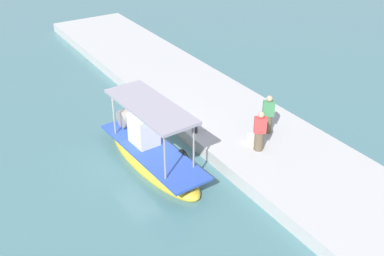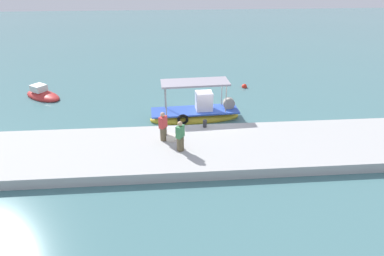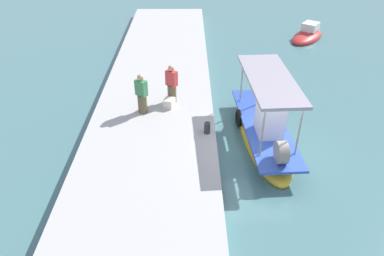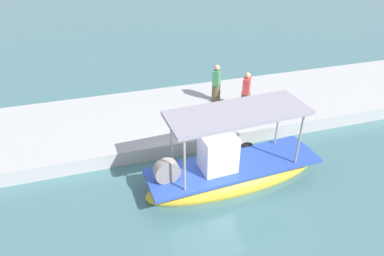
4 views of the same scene
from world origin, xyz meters
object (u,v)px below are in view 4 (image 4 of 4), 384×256
object	(u,v)px
fisherman_near_bollard	(216,85)
cargo_crate	(234,106)
mooring_bollard	(201,130)
fisherman_by_crate	(246,93)
main_fishing_boat	(231,170)

from	to	relation	value
fisherman_near_bollard	cargo_crate	bearing A→B (deg)	112.43
fisherman_near_bollard	cargo_crate	xyz separation A→B (m)	(-0.45, 1.09, -0.60)
mooring_bollard	fisherman_by_crate	bearing A→B (deg)	-150.30
fisherman_by_crate	cargo_crate	world-z (taller)	fisherman_by_crate
fisherman_near_bollard	fisherman_by_crate	world-z (taller)	fisherman_near_bollard
main_fishing_boat	mooring_bollard	world-z (taller)	main_fishing_boat
fisherman_by_crate	mooring_bollard	distance (m)	2.97
main_fishing_boat	fisherman_near_bollard	bearing A→B (deg)	-104.84
main_fishing_boat	fisherman_by_crate	size ratio (longest dim) A/B	3.60
main_fishing_boat	fisherman_near_bollard	world-z (taller)	main_fishing_boat
fisherman_near_bollard	fisherman_by_crate	xyz separation A→B (m)	(-0.90, 1.20, -0.00)
fisherman_near_bollard	fisherman_by_crate	bearing A→B (deg)	126.93
fisherman_by_crate	main_fishing_boat	bearing A→B (deg)	59.38
mooring_bollard	main_fishing_boat	bearing A→B (deg)	97.86
fisherman_by_crate	cargo_crate	distance (m)	0.76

